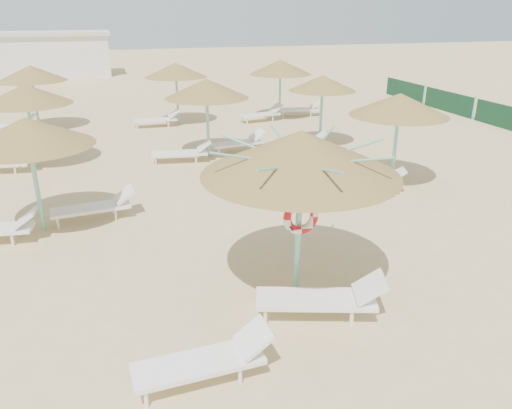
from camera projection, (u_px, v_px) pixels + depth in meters
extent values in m
plane|color=#D5B482|center=(276.00, 296.00, 9.22)|extent=(120.00, 120.00, 0.00)
cylinder|color=#72C5B5|center=(298.00, 229.00, 8.89)|extent=(0.11, 0.11, 2.57)
cone|color=olive|center=(301.00, 153.00, 8.38)|extent=(3.43, 3.43, 0.77)
cylinder|color=#72C5B5|center=(300.00, 168.00, 8.47)|extent=(0.20, 0.20, 0.12)
cylinder|color=#72C5B5|center=(343.00, 152.00, 8.60)|extent=(1.55, 0.04, 0.39)
cylinder|color=#72C5B5|center=(318.00, 145.00, 9.04)|extent=(1.13, 1.13, 0.39)
cylinder|color=#72C5B5|center=(285.00, 144.00, 9.09)|extent=(0.04, 1.55, 0.39)
cylinder|color=#72C5B5|center=(259.00, 149.00, 8.74)|extent=(1.13, 1.13, 0.39)
cylinder|color=#72C5B5|center=(256.00, 159.00, 8.18)|extent=(1.55, 0.04, 0.39)
cylinder|color=#72C5B5|center=(280.00, 168.00, 7.75)|extent=(1.13, 1.13, 0.39)
cylinder|color=#72C5B5|center=(320.00, 169.00, 7.69)|extent=(0.04, 1.55, 0.39)
cylinder|color=#72C5B5|center=(346.00, 162.00, 8.04)|extent=(1.13, 1.13, 0.39)
torus|color=red|center=(301.00, 217.00, 8.70)|extent=(0.65, 0.15, 0.65)
cylinder|color=white|center=(146.00, 399.00, 6.60)|extent=(0.06, 0.06, 0.27)
cylinder|color=white|center=(141.00, 376.00, 7.02)|extent=(0.06, 0.06, 0.27)
cylinder|color=white|center=(240.00, 376.00, 7.01)|extent=(0.06, 0.06, 0.27)
cylinder|color=white|center=(230.00, 355.00, 7.44)|extent=(0.06, 0.06, 0.27)
cube|color=white|center=(198.00, 364.00, 6.99)|extent=(1.88, 0.71, 0.08)
cube|color=white|center=(254.00, 338.00, 7.17)|extent=(0.50, 0.61, 0.35)
cylinder|color=white|center=(265.00, 317.00, 8.31)|extent=(0.06, 0.06, 0.30)
cylinder|color=white|center=(265.00, 300.00, 8.81)|extent=(0.06, 0.06, 0.30)
cylinder|color=white|center=(352.00, 318.00, 8.29)|extent=(0.06, 0.06, 0.30)
cylinder|color=white|center=(347.00, 301.00, 8.78)|extent=(0.06, 0.06, 0.30)
cube|color=white|center=(315.00, 299.00, 8.48)|extent=(2.13, 1.24, 0.09)
cube|color=white|center=(370.00, 287.00, 8.37)|extent=(0.69, 0.77, 0.39)
cylinder|color=#72C5B5|center=(36.00, 185.00, 11.51)|extent=(0.11, 0.11, 2.30)
cone|color=olive|center=(27.00, 132.00, 11.05)|extent=(2.89, 2.89, 0.65)
cylinder|color=#72C5B5|center=(29.00, 143.00, 11.14)|extent=(0.20, 0.20, 0.12)
cylinder|color=white|center=(12.00, 240.00, 11.09)|extent=(0.06, 0.06, 0.28)
cylinder|color=white|center=(18.00, 231.00, 11.55)|extent=(0.06, 0.06, 0.28)
cube|color=white|center=(26.00, 217.00, 11.22)|extent=(0.55, 0.65, 0.36)
cylinder|color=white|center=(58.00, 224.00, 11.94)|extent=(0.06, 0.06, 0.28)
cylinder|color=white|center=(57.00, 216.00, 12.36)|extent=(0.06, 0.06, 0.28)
cylinder|color=white|center=(116.00, 215.00, 12.43)|extent=(0.06, 0.06, 0.28)
cylinder|color=white|center=(113.00, 208.00, 12.85)|extent=(0.06, 0.06, 0.28)
cube|color=white|center=(91.00, 208.00, 12.37)|extent=(1.96, 0.83, 0.08)
cube|color=white|center=(124.00, 194.00, 12.60)|extent=(0.55, 0.65, 0.36)
cylinder|color=#72C5B5|center=(32.00, 133.00, 16.28)|extent=(0.11, 0.11, 2.30)
cone|color=olive|center=(26.00, 94.00, 15.82)|extent=(2.83, 2.83, 0.64)
cylinder|color=#72C5B5|center=(27.00, 102.00, 15.91)|extent=(0.20, 0.20, 0.12)
cylinder|color=white|center=(15.00, 170.00, 15.85)|extent=(0.06, 0.06, 0.28)
cylinder|color=white|center=(19.00, 166.00, 16.31)|extent=(0.06, 0.06, 0.28)
cube|color=white|center=(25.00, 155.00, 15.97)|extent=(0.56, 0.66, 0.36)
cylinder|color=#72C5B5|center=(36.00, 103.00, 21.29)|extent=(0.11, 0.11, 2.30)
cone|color=olive|center=(31.00, 73.00, 20.83)|extent=(2.87, 2.87, 0.65)
cylinder|color=#72C5B5|center=(32.00, 79.00, 20.92)|extent=(0.20, 0.20, 0.12)
cylinder|color=white|center=(26.00, 130.00, 21.08)|extent=(0.06, 0.06, 0.28)
cylinder|color=white|center=(24.00, 127.00, 21.48)|extent=(0.06, 0.06, 0.28)
cube|color=white|center=(10.00, 126.00, 20.95)|extent=(2.00, 1.08, 0.08)
cube|color=white|center=(30.00, 118.00, 21.27)|extent=(0.62, 0.70, 0.36)
cylinder|color=#72C5B5|center=(208.00, 125.00, 17.39)|extent=(0.11, 0.11, 2.30)
cone|color=olive|center=(206.00, 88.00, 16.93)|extent=(2.88, 2.88, 0.65)
cylinder|color=#72C5B5|center=(207.00, 96.00, 17.02)|extent=(0.20, 0.20, 0.12)
cylinder|color=white|center=(156.00, 161.00, 16.78)|extent=(0.06, 0.06, 0.28)
cylinder|color=white|center=(156.00, 157.00, 17.24)|extent=(0.06, 0.06, 0.28)
cylinder|color=white|center=(196.00, 160.00, 16.96)|extent=(0.06, 0.06, 0.28)
cylinder|color=white|center=(196.00, 156.00, 17.42)|extent=(0.06, 0.06, 0.28)
cube|color=white|center=(179.00, 153.00, 17.05)|extent=(1.97, 0.89, 0.08)
cube|color=white|center=(204.00, 145.00, 17.07)|extent=(0.57, 0.66, 0.36)
cylinder|color=white|center=(219.00, 152.00, 17.80)|extent=(0.06, 0.06, 0.28)
cylinder|color=white|center=(214.00, 149.00, 18.22)|extent=(0.06, 0.06, 0.28)
cylinder|color=white|center=(253.00, 148.00, 18.33)|extent=(0.06, 0.06, 0.28)
cylinder|color=white|center=(247.00, 145.00, 18.75)|extent=(0.06, 0.06, 0.28)
cube|color=white|center=(236.00, 143.00, 18.26)|extent=(1.97, 0.89, 0.08)
cube|color=white|center=(257.00, 135.00, 18.51)|extent=(0.57, 0.66, 0.36)
cylinder|color=#72C5B5|center=(177.00, 98.00, 22.42)|extent=(0.11, 0.11, 2.30)
cone|color=olive|center=(176.00, 70.00, 21.96)|extent=(2.73, 2.73, 0.61)
cylinder|color=#72C5B5|center=(176.00, 76.00, 22.05)|extent=(0.20, 0.20, 0.12)
cylinder|color=white|center=(137.00, 126.00, 21.71)|extent=(0.06, 0.06, 0.28)
cylinder|color=white|center=(136.00, 124.00, 22.16)|extent=(0.06, 0.06, 0.28)
cylinder|color=white|center=(168.00, 124.00, 22.06)|extent=(0.06, 0.06, 0.28)
cylinder|color=white|center=(167.00, 122.00, 22.51)|extent=(0.06, 0.06, 0.28)
cube|color=white|center=(155.00, 120.00, 22.08)|extent=(1.90, 0.63, 0.08)
cube|color=white|center=(174.00, 113.00, 22.21)|extent=(0.49, 0.60, 0.36)
cylinder|color=#72C5B5|center=(395.00, 147.00, 14.61)|extent=(0.11, 0.11, 2.30)
cone|color=olive|center=(399.00, 104.00, 14.15)|extent=(2.82, 2.82, 0.64)
cylinder|color=#72C5B5|center=(398.00, 113.00, 14.24)|extent=(0.20, 0.20, 0.12)
cylinder|color=white|center=(338.00, 190.00, 14.14)|extent=(0.06, 0.06, 0.28)
cylinder|color=white|center=(336.00, 184.00, 14.61)|extent=(0.06, 0.06, 0.28)
cylinder|color=white|center=(386.00, 191.00, 14.07)|extent=(0.06, 0.06, 0.28)
cylinder|color=white|center=(383.00, 185.00, 14.53)|extent=(0.06, 0.06, 0.28)
cube|color=white|center=(366.00, 182.00, 14.26)|extent=(2.00, 1.23, 0.08)
cube|color=white|center=(396.00, 174.00, 14.13)|extent=(0.66, 0.73, 0.36)
cylinder|color=#72C5B5|center=(321.00, 116.00, 18.70)|extent=(0.11, 0.11, 2.30)
cone|color=olive|center=(323.00, 83.00, 18.24)|extent=(2.46, 2.46, 0.55)
cylinder|color=#72C5B5|center=(322.00, 89.00, 18.33)|extent=(0.20, 0.20, 0.12)
cylinder|color=white|center=(275.00, 149.00, 18.16)|extent=(0.06, 0.06, 0.28)
cylinder|color=white|center=(275.00, 146.00, 18.63)|extent=(0.06, 0.06, 0.28)
cylinder|color=white|center=(312.00, 149.00, 18.20)|extent=(0.06, 0.06, 0.28)
cylinder|color=white|center=(310.00, 146.00, 18.67)|extent=(0.06, 0.06, 0.28)
cube|color=white|center=(297.00, 143.00, 18.35)|extent=(2.00, 1.09, 0.08)
cube|color=white|center=(320.00, 136.00, 18.29)|extent=(0.62, 0.70, 0.36)
cylinder|color=#72C5B5|center=(280.00, 94.00, 23.46)|extent=(0.11, 0.11, 2.30)
cone|color=olive|center=(280.00, 67.00, 23.00)|extent=(2.90, 2.90, 0.65)
cylinder|color=#72C5B5|center=(280.00, 72.00, 23.09)|extent=(0.20, 0.20, 0.12)
cylinder|color=white|center=(247.00, 121.00, 22.63)|extent=(0.06, 0.06, 0.28)
cylinder|color=white|center=(242.00, 119.00, 23.04)|extent=(0.06, 0.06, 0.28)
cylinder|color=white|center=(273.00, 118.00, 23.22)|extent=(0.06, 0.06, 0.28)
cylinder|color=white|center=(268.00, 117.00, 23.63)|extent=(0.06, 0.06, 0.28)
cube|color=white|center=(260.00, 115.00, 23.12)|extent=(1.99, 0.99, 0.08)
cube|color=white|center=(276.00, 108.00, 23.40)|extent=(0.59, 0.68, 0.36)
cylinder|color=white|center=(283.00, 114.00, 24.10)|extent=(0.06, 0.06, 0.28)
cylinder|color=white|center=(282.00, 112.00, 24.56)|extent=(0.06, 0.06, 0.28)
cylinder|color=white|center=(311.00, 114.00, 24.21)|extent=(0.06, 0.06, 0.28)
cylinder|color=white|center=(309.00, 112.00, 24.67)|extent=(0.06, 0.06, 0.28)
cube|color=white|center=(299.00, 109.00, 24.33)|extent=(1.99, 0.99, 0.08)
cube|color=white|center=(316.00, 104.00, 24.31)|extent=(0.59, 0.68, 0.36)
cube|color=silver|center=(55.00, 56.00, 38.23)|extent=(8.00, 4.00, 3.00)
cube|color=beige|center=(52.00, 33.00, 37.63)|extent=(8.40, 4.40, 0.25)
cube|color=#164423|center=(506.00, 117.00, 21.68)|extent=(0.08, 3.80, 1.00)
cube|color=#164423|center=(448.00, 102.00, 25.24)|extent=(0.08, 3.80, 1.00)
cylinder|color=#72C5B5|center=(474.00, 108.00, 23.53)|extent=(0.08, 0.08, 1.10)
cube|color=#164423|center=(405.00, 90.00, 28.80)|extent=(0.08, 3.80, 1.00)
cylinder|color=#72C5B5|center=(424.00, 94.00, 27.09)|extent=(0.08, 0.08, 1.10)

